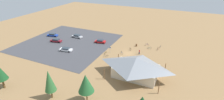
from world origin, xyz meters
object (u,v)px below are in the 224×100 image
bicycle_orange_back_row (130,49)px  visitor_at_bikes (142,57)px  car_silver_far_end (77,36)px  bicycle_red_yard_left (158,49)px  car_maroon_end_stall (56,40)px  bicycle_yellow_yard_right (105,53)px  car_blue_near_entry (53,35)px  bike_pavilion (136,66)px  bicycle_purple_yard_center (147,45)px  pine_east (0,72)px  bicycle_white_lone_west (160,47)px  car_white_aisle_side (66,49)px  bicycle_teal_trailside (149,48)px  bicycle_black_near_sign (106,56)px  pine_far_east (86,83)px  pine_mideast (49,81)px  trash_bin (136,45)px  visitor_by_pavilion (139,52)px  bicycle_blue_edge_south (122,53)px  car_red_inner_stall (100,41)px  lot_sign (110,49)px

bicycle_orange_back_row → visitor_at_bikes: 7.83m
car_silver_far_end → visitor_at_bikes: 31.88m
bicycle_red_yard_left → car_maroon_end_stall: 40.35m
bicycle_yellow_yard_right → visitor_at_bikes: 12.89m
car_blue_near_entry → bike_pavilion: bearing=161.0°
visitor_at_bikes → bicycle_purple_yard_center: bearing=-84.0°
pine_east → visitor_at_bikes: pine_east is taller
bicycle_white_lone_west → car_white_aisle_side: bearing=29.5°
bicycle_teal_trailside → car_silver_far_end: size_ratio=0.34×
car_maroon_end_stall → bicycle_black_near_sign: bearing=172.1°
visitor_at_bikes → car_blue_near_entry: bearing=-6.1°
car_silver_far_end → car_white_aisle_side: (-4.13, 12.92, -0.02)m
bicycle_black_near_sign → bicycle_white_lone_west: size_ratio=0.86×
bicycle_orange_back_row → pine_east: bearing=57.5°
pine_far_east → car_silver_far_end: (24.93, -31.98, -4.22)m
bike_pavilion → pine_mideast: (14.88, 16.49, 1.39)m
trash_bin → visitor_by_pavilion: 6.77m
visitor_by_pavilion → bike_pavilion: bearing=101.7°
pine_east → bicycle_red_yard_left: pine_east is taller
bicycle_purple_yard_center → car_maroon_end_stall: car_maroon_end_stall is taller
bike_pavilion → trash_bin: bearing=-73.9°
bicycle_white_lone_west → visitor_by_pavilion: visitor_by_pavilion is taller
visitor_at_bikes → car_silver_far_end: bearing=-13.9°
pine_east → car_silver_far_end: bearing=-84.6°
bicycle_yellow_yard_right → car_maroon_end_stall: car_maroon_end_stall is taller
car_maroon_end_stall → car_silver_far_end: bearing=-122.7°
bicycle_white_lone_west → car_maroon_end_stall: bearing=16.9°
bicycle_blue_edge_south → pine_east: bearing=56.5°
bike_pavilion → pine_east: (28.35, 18.61, 1.27)m
trash_bin → bicycle_blue_edge_south: bearing=70.9°
trash_bin → bicycle_teal_trailside: size_ratio=0.55×
bike_pavilion → bicycle_black_near_sign: bike_pavilion is taller
bike_pavilion → car_blue_near_entry: size_ratio=3.09×
trash_bin → bicycle_purple_yard_center: (-3.55, -2.43, -0.07)m
bicycle_purple_yard_center → car_blue_near_entry: bearing=10.3°
car_red_inner_stall → trash_bin: bearing=-168.8°
bicycle_white_lone_west → car_maroon_end_stall: (39.72, 12.08, 0.37)m
car_white_aisle_side → visitor_by_pavilion: visitor_by_pavilion is taller
car_white_aisle_side → visitor_at_bikes: visitor_at_bikes is taller
bicycle_red_yard_left → bicycle_purple_yard_center: (4.60, -2.45, -0.01)m
bike_pavilion → pine_far_east: bearing=64.1°
bicycle_yellow_yard_right → visitor_by_pavilion: (-10.90, -4.61, 0.59)m
pine_east → bicycle_white_lone_west: pine_east is taller
bicycle_white_lone_west → lot_sign: bearing=37.0°
pine_east → bicycle_blue_edge_south: size_ratio=5.28×
bicycle_red_yard_left → bicycle_orange_back_row: size_ratio=1.33×
bicycle_orange_back_row → bicycle_teal_trailside: bicycle_orange_back_row is taller
bike_pavilion → lot_sign: size_ratio=6.75×
car_maroon_end_stall → visitor_at_bikes: (-35.87, -0.03, 0.18)m
bicycle_orange_back_row → car_white_aisle_side: size_ratio=0.28×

